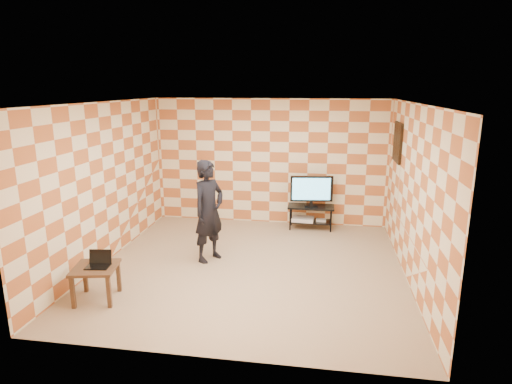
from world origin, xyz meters
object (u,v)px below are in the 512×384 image
at_px(person, 209,211).
at_px(side_table, 95,272).
at_px(tv_stand, 311,212).
at_px(tv, 312,190).

bearing_deg(person, side_table, 174.53).
distance_m(tv_stand, person, 2.62).
bearing_deg(person, tv, -10.27).
relative_size(side_table, person, 0.39).
relative_size(tv, person, 0.50).
bearing_deg(side_table, tv_stand, 51.32).
xyz_separation_m(tv_stand, person, (-1.68, -1.95, 0.51)).
distance_m(side_table, person, 2.10).
bearing_deg(tv, tv_stand, 82.28).
bearing_deg(tv_stand, person, -130.79).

